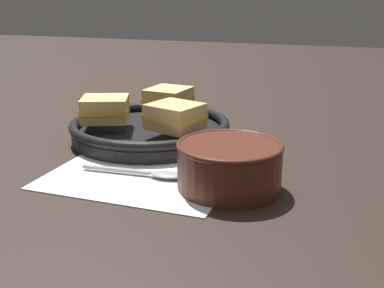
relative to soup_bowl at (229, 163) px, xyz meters
name	(u,v)px	position (x,y,z in m)	size (l,w,h in m)	color
ground_plane	(167,169)	(-0.12, 0.04, -0.04)	(4.00, 4.00, 0.00)	black
napkin	(144,172)	(-0.15, 0.01, -0.04)	(0.29, 0.25, 0.00)	white
soup_bowl	(229,163)	(0.00, 0.00, 0.00)	(0.16, 0.16, 0.07)	#4C2319
spoon	(153,173)	(-0.12, 0.00, -0.03)	(0.17, 0.03, 0.01)	#9E9EA3
skillet	(150,129)	(-0.21, 0.19, -0.02)	(0.41, 0.32, 0.04)	black
sandwich_near_left	(169,99)	(-0.21, 0.27, 0.02)	(0.09, 0.10, 0.05)	#DBB26B
sandwich_near_right	(105,109)	(-0.29, 0.15, 0.02)	(0.11, 0.11, 0.05)	#DBB26B
sandwich_far_left	(175,116)	(-0.14, 0.14, 0.02)	(0.11, 0.10, 0.05)	#DBB26B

